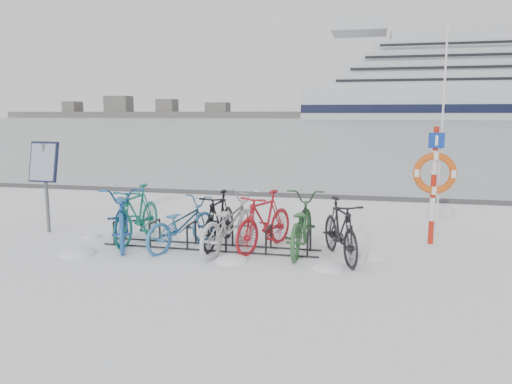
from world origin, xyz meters
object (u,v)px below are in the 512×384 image
bike_rack (210,238)px  info_board (44,167)px  lifebuoy_station (435,173)px  cruise_ferry (496,85)px

bike_rack → info_board: bearing=173.3°
lifebuoy_station → cruise_ferry: size_ratio=0.03×
lifebuoy_station → info_board: bearing=-174.4°
bike_rack → cruise_ferry: cruise_ferry is taller
bike_rack → lifebuoy_station: size_ratio=1.00×
info_board → lifebuoy_station: lifebuoy_station is taller
bike_rack → lifebuoy_station: bearing=16.5°
cruise_ferry → bike_rack: bearing=-103.8°
lifebuoy_station → cruise_ferry: bearing=77.2°
bike_rack → lifebuoy_station: 4.29m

